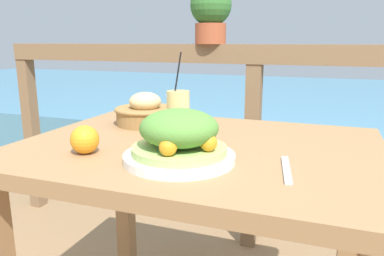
{
  "coord_description": "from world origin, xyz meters",
  "views": [
    {
      "loc": [
        0.34,
        -0.95,
        1.03
      ],
      "look_at": [
        0.01,
        -0.07,
        0.81
      ],
      "focal_mm": 35.0,
      "sensor_mm": 36.0,
      "label": 1
    }
  ],
  "objects_px": {
    "salad_plate": "(179,139)",
    "potted_plant": "(211,11)",
    "bread_basket": "(145,112)",
    "drink_glass": "(178,112)"
  },
  "relations": [
    {
      "from": "salad_plate",
      "to": "potted_plant",
      "type": "height_order",
      "value": "potted_plant"
    },
    {
      "from": "salad_plate",
      "to": "bread_basket",
      "type": "relative_size",
      "value": 1.27
    },
    {
      "from": "drink_glass",
      "to": "bread_basket",
      "type": "bearing_deg",
      "value": 154.79
    },
    {
      "from": "drink_glass",
      "to": "bread_basket",
      "type": "distance_m",
      "value": 0.17
    },
    {
      "from": "salad_plate",
      "to": "bread_basket",
      "type": "height_order",
      "value": "salad_plate"
    },
    {
      "from": "salad_plate",
      "to": "drink_glass",
      "type": "bearing_deg",
      "value": 112.78
    },
    {
      "from": "salad_plate",
      "to": "drink_glass",
      "type": "height_order",
      "value": "drink_glass"
    },
    {
      "from": "bread_basket",
      "to": "potted_plant",
      "type": "relative_size",
      "value": 0.76
    },
    {
      "from": "salad_plate",
      "to": "potted_plant",
      "type": "xyz_separation_m",
      "value": [
        -0.23,
        0.97,
        0.36
      ]
    },
    {
      "from": "bread_basket",
      "to": "potted_plant",
      "type": "bearing_deg",
      "value": 86.85
    }
  ]
}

